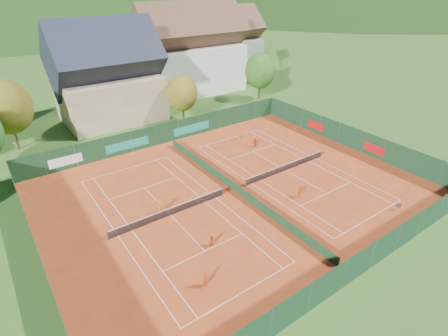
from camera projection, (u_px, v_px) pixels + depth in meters
ground at (234, 191)px, 39.21m from camera, size 600.00×600.00×0.00m
clay_pad at (234, 191)px, 39.20m from camera, size 40.00×32.00×0.01m
court_markings_left at (171, 215)px, 35.14m from camera, size 11.03×23.83×0.00m
court_markings_right at (286, 170)px, 43.25m from camera, size 11.03×23.83×0.00m
tennis_net_left at (172, 211)px, 34.98m from camera, size 13.30×0.10×1.02m
tennis_net_right at (287, 166)px, 43.09m from camera, size 13.30×0.10×1.02m
court_divider at (234, 187)px, 38.96m from camera, size 0.03×28.80×1.00m
fence_north at (165, 133)px, 49.67m from camera, size 40.00×0.10×3.00m
fence_south at (358, 265)px, 27.05m from camera, size 40.00×0.04×3.00m
fence_west at (38, 252)px, 28.34m from camera, size 0.04×32.00×3.00m
fence_east at (349, 137)px, 48.65m from camera, size 0.09×32.00×3.00m
chalet at (108, 79)px, 55.88m from camera, size 16.20×12.00×16.00m
hotel_block_a at (191, 55)px, 69.43m from camera, size 21.60×11.00×17.25m
hotel_block_b at (225, 46)px, 82.60m from camera, size 17.28×10.00×15.50m
tree_west_mid at (6, 107)px, 45.69m from camera, size 6.44×6.44×9.78m
tree_center at (182, 93)px, 55.66m from camera, size 5.01×5.01×7.60m
tree_east_front at (260, 71)px, 65.88m from camera, size 5.72×5.72×8.69m
tree_east_mid at (271, 54)px, 76.33m from camera, size 5.04×5.04×9.00m
tree_east_back at (220, 49)px, 77.66m from camera, size 7.15×7.15×10.86m
mountain_backdrop at (63, 77)px, 239.44m from camera, size 820.00×530.00×242.00m
ball_hopper at (399, 206)px, 35.67m from camera, size 0.34×0.34×0.80m
loose_ball_0 at (207, 243)px, 31.51m from camera, size 0.07×0.07×0.07m
loose_ball_1 at (327, 199)px, 37.61m from camera, size 0.07×0.07×0.07m
loose_ball_2 at (235, 162)px, 45.16m from camera, size 0.07×0.07×0.07m
player_left_near at (205, 280)px, 26.75m from camera, size 0.62×0.61×1.44m
player_left_mid at (212, 241)px, 30.84m from camera, size 0.62×0.50×1.23m
player_left_far at (160, 207)px, 35.17m from camera, size 1.10×0.90×1.48m
player_right_near at (299, 192)px, 37.64m from camera, size 0.95×0.73×1.50m
player_right_far_a at (239, 135)px, 50.91m from camera, size 0.85×0.77×1.45m
player_right_far_b at (255, 142)px, 48.81m from camera, size 1.32×0.44×1.41m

